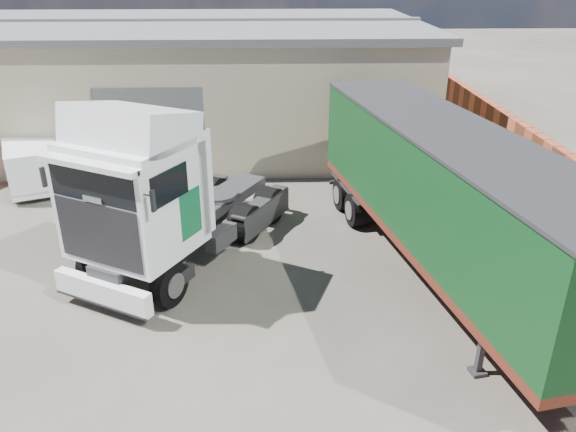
{
  "coord_description": "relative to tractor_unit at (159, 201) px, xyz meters",
  "views": [
    {
      "loc": [
        2.41,
        -10.58,
        7.89
      ],
      "look_at": [
        2.88,
        3.0,
        1.62
      ],
      "focal_mm": 35.0,
      "sensor_mm": 36.0,
      "label": 1
    }
  ],
  "objects": [
    {
      "name": "ground",
      "position": [
        0.51,
        -3.08,
        -2.06
      ],
      "size": [
        120.0,
        120.0,
        0.0
      ],
      "primitive_type": "plane",
      "color": "#2C2823",
      "rests_on": "ground"
    },
    {
      "name": "warehouse",
      "position": [
        -5.48,
        12.92,
        0.6
      ],
      "size": [
        30.6,
        12.6,
        5.42
      ],
      "color": "#BDB191",
      "rests_on": "ground"
    },
    {
      "name": "brick_boundary_wall",
      "position": [
        12.01,
        2.92,
        -0.81
      ],
      "size": [
        0.35,
        26.0,
        2.5
      ],
      "primitive_type": "cube",
      "color": "brown",
      "rests_on": "ground"
    },
    {
      "name": "tractor_unit",
      "position": [
        0.0,
        0.0,
        0.0
      ],
      "size": [
        5.83,
        7.61,
        4.9
      ],
      "rotation": [
        0.0,
        0.0,
        -0.49
      ],
      "color": "black",
      "rests_on": "ground"
    },
    {
      "name": "box_trailer",
      "position": [
        7.36,
        -0.44,
        0.43
      ],
      "size": [
        4.85,
        12.58,
        4.09
      ],
      "rotation": [
        0.0,
        0.0,
        0.19
      ],
      "color": "#2D2D30",
      "rests_on": "ground"
    },
    {
      "name": "panel_van",
      "position": [
        -5.96,
        6.56,
        -1.15
      ],
      "size": [
        3.33,
        4.64,
        1.76
      ],
      "rotation": [
        0.0,
        0.0,
        0.42
      ],
      "color": "black",
      "rests_on": "ground"
    }
  ]
}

